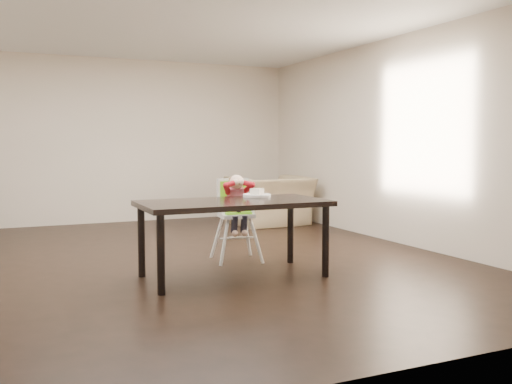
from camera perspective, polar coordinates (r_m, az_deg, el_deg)
The scene contains 6 objects.
ground at distance 6.44m, azimuth -7.95°, elevation -6.86°, with size 7.00×7.00×0.00m, color black.
room_walls at distance 6.33m, azimuth -8.15°, elevation 9.82°, with size 6.02×7.02×2.71m.
dining_table at distance 5.54m, azimuth -2.28°, elevation -1.69°, with size 1.80×0.90×0.75m.
high_chair at distance 6.34m, azimuth -2.05°, elevation -0.81°, with size 0.45×0.45×0.96m.
plate at distance 5.93m, azimuth 0.12°, elevation -0.20°, with size 0.37×0.37×0.08m.
armchair at distance 9.18m, azimuth 1.42°, elevation -0.06°, with size 1.19×0.77×1.04m, color tan.
Camera 1 is at (-1.75, -6.06, 1.30)m, focal length 40.00 mm.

